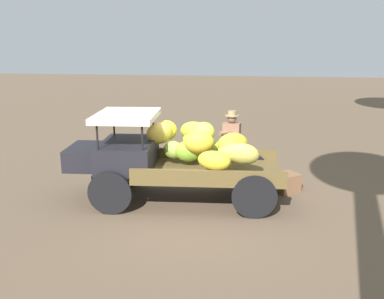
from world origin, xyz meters
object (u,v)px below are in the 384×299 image
at_px(farmer, 231,142).
at_px(truck, 172,156).
at_px(wooden_crate, 286,182).
at_px(loose_banana_bunch, 245,162).

bearing_deg(farmer, truck, -31.14).
distance_m(farmer, wooden_crate, 1.59).
distance_m(truck, wooden_crate, 2.73).
distance_m(wooden_crate, loose_banana_bunch, 1.88).
xyz_separation_m(wooden_crate, loose_banana_bunch, (0.94, -1.62, -0.04)).
distance_m(farmer, loose_banana_bunch, 1.39).
height_order(truck, loose_banana_bunch, truck).
height_order(truck, farmer, truck).
bearing_deg(wooden_crate, farmer, -23.12).
height_order(farmer, wooden_crate, farmer).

